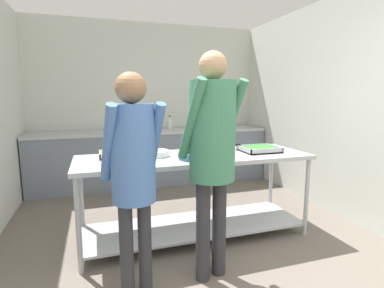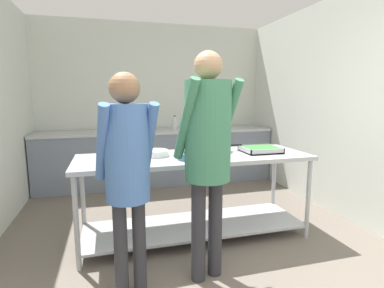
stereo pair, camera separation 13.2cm
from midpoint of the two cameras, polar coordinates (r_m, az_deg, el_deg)
The scene contains 12 objects.
wall_rear at distance 5.27m, azimuth -9.02°, elevation 7.72°, with size 3.94×0.06×2.65m.
wall_right at distance 4.21m, azimuth 23.33°, elevation 6.72°, with size 0.06×4.19×2.65m.
back_counter at distance 5.01m, azimuth -8.09°, elevation -2.44°, with size 3.78×0.65×0.89m.
serving_counter at distance 3.07m, azimuth -0.66°, elevation -7.27°, with size 2.32×0.76×0.86m.
serving_tray_roast at distance 3.04m, azimuth -14.90°, elevation -1.85°, with size 0.38×0.28×0.05m.
plate_stack at distance 2.98m, azimuth -8.04°, elevation -1.78°, with size 0.25×0.25×0.06m.
broccoli_bowl at distance 2.80m, azimuth -1.55°, elevation -2.09°, with size 0.23×0.23×0.11m.
sauce_pan at distance 3.20m, azimuth 3.38°, elevation -0.74°, with size 0.44×0.30×0.07m.
serving_tray_vegetables at distance 3.27m, azimuth 11.59°, elevation -0.96°, with size 0.38×0.32×0.05m.
guest_serving_left at distance 2.27m, azimuth 2.20°, elevation 0.33°, with size 0.51×0.43×1.78m.
guest_serving_right at distance 2.10m, azimuth -12.93°, elevation -3.31°, with size 0.45×0.38×1.61m.
water_bottle at distance 4.96m, azimuth -5.03°, elevation 3.93°, with size 0.08×0.08×0.24m.
Camera 1 is at (-0.90, -1.11, 1.46)m, focal length 28.00 mm.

